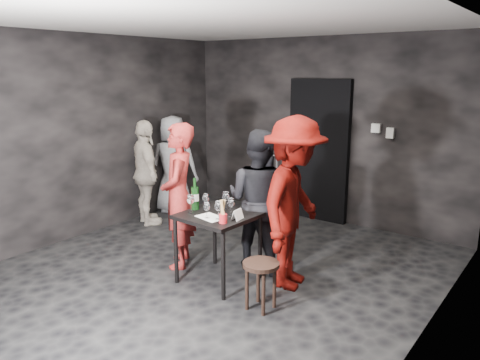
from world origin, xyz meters
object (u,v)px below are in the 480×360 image
Objects in this scene: stool at (261,272)px; breadstick_cup at (223,212)px; hand_truck at (266,198)px; bystander_cream at (146,172)px; bystander_grey at (173,163)px; woman_black at (259,196)px; server_red at (178,189)px; tasting_table at (218,223)px; man_maroon at (294,187)px; wine_bottle at (195,197)px.

breadstick_cup is (-0.49, 0.05, 0.49)m from stool.
bystander_cream is (-1.03, -1.60, 0.57)m from hand_truck.
bystander_cream is at bearing 70.61° from bystander_grey.
bystander_cream is 0.99× the size of bystander_grey.
breadstick_cup is (1.25, -2.66, 0.65)m from hand_truck.
stool is 1.09m from woman_black.
bystander_grey reaches higher than stool.
stool is at bearing 119.32° from woman_black.
woman_black reaches higher than breadstick_cup.
server_red is at bearing 177.98° from bystander_cream.
tasting_table is 0.37m from breadstick_cup.
man_maroon is at bearing 28.87° from tasting_table.
bystander_grey is (-2.31, 0.99, -0.06)m from woman_black.
stool is 1.48m from server_red.
wine_bottle is at bearing 100.58° from man_maroon.
tasting_table is 1.60× the size of stool.
hand_truck is 1.58m from bystander_grey.
tasting_table is 0.35× the size of man_maroon.
wine_bottle is (0.32, -0.08, -0.03)m from server_red.
man_maroon is at bearing 129.12° from bystander_grey.
man_maroon reaches higher than wine_bottle.
woman_black is 0.72m from wine_bottle.
man_maroon is at bearing -162.69° from bystander_cream.
woman_black is 2.22m from bystander_cream.
tasting_table is 0.81m from stool.
woman_black is at bearing 96.55° from breadstick_cup.
bystander_grey is at bearing 144.64° from tasting_table.
bystander_grey is (-2.88, 1.79, 0.42)m from stool.
wine_bottle is at bearing 161.06° from breadstick_cup.
bystander_cream is 2.52m from breadstick_cup.
bystander_grey is at bearing -172.04° from server_red.
woman_black is 4.92× the size of wine_bottle.
tasting_table is at bearing 46.17° from server_red.
woman_black is at bearing 127.98° from bystander_grey.
wine_bottle is at bearing 111.31° from bystander_grey.
bystander_cream reaches higher than stool.
man_maroon is at bearing -40.70° from hand_truck.
woman_black is 1.09× the size of bystander_cream.
hand_truck reaches higher than stool.
breadstick_cup is (2.28, -1.06, 0.08)m from bystander_cream.
bystander_cream is 0.69m from bystander_grey.
tasting_table is 2.16× the size of wine_bottle.
bystander_grey reaches higher than hand_truck.
man_maroon is 8.43× the size of breadstick_cup.
hand_truck is 2.66m from wine_bottle.
wine_bottle is 0.56m from breadstick_cup.
tasting_table is (1.02, -2.46, 0.44)m from hand_truck.
breadstick_cup is (0.86, -0.26, -0.05)m from server_red.
breadstick_cup is (0.23, -0.20, 0.21)m from tasting_table.
hand_truck reaches higher than breadstick_cup.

